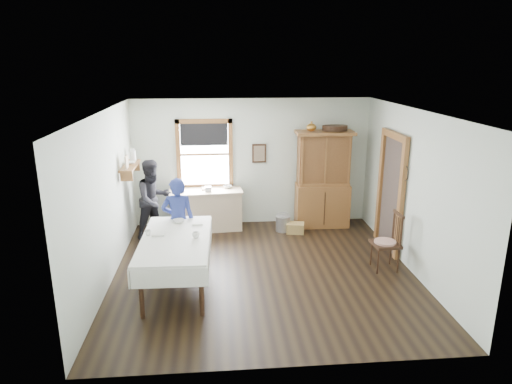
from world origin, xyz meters
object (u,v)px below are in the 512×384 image
work_counter (206,210)px  china_hutch (323,179)px  woman_blue (178,224)px  spindle_chair (386,241)px  figure_dark (154,202)px  wicker_basket (295,228)px  dining_table (177,262)px  pail (283,223)px

work_counter → china_hutch: (2.47, 0.04, 0.60)m
woman_blue → spindle_chair: bearing=171.9°
woman_blue → figure_dark: 1.40m
wicker_basket → woman_blue: 2.67m
china_hutch → spindle_chair: (0.59, -2.22, -0.52)m
spindle_chair → woman_blue: 3.56m
dining_table → figure_dark: (-0.60, 2.16, 0.33)m
figure_dark → work_counter: bearing=-20.8°
work_counter → china_hutch: size_ratio=0.73×
work_counter → spindle_chair: spindle_chair is taller
work_counter → china_hutch: china_hutch is taller
china_hutch → pail: (-0.88, -0.27, -0.86)m
pail → wicker_basket: pail is taller
work_counter → figure_dark: 1.12m
spindle_chair → wicker_basket: spindle_chair is taller
spindle_chair → woman_blue: woman_blue is taller
pail → dining_table: bearing=-131.5°
wicker_basket → woman_blue: size_ratio=0.25×
spindle_chair → figure_dark: size_ratio=0.69×
work_counter → figure_dark: (-1.02, -0.35, 0.31)m
spindle_chair → figure_dark: figure_dark is taller
china_hutch → dining_table: bearing=-137.2°
work_counter → dining_table: work_counter is taller
work_counter → pail: work_counter is taller
china_hutch → spindle_chair: size_ratio=2.01×
wicker_basket → spindle_chair: bearing=-55.9°
spindle_chair → pail: spindle_chair is taller
dining_table → figure_dark: figure_dark is taller
wicker_basket → china_hutch: bearing=32.6°
wicker_basket → woman_blue: bearing=-151.3°
china_hutch → spindle_chair: china_hutch is taller
work_counter → wicker_basket: 1.90m
work_counter → china_hutch: bearing=-3.6°
china_hutch → wicker_basket: (-0.64, -0.41, -0.92)m
figure_dark → spindle_chair: bearing=-63.6°
spindle_chair → figure_dark: bearing=151.6°
woman_blue → dining_table: bearing=92.5°
spindle_chair → wicker_basket: (-1.23, 1.81, -0.40)m
dining_table → woman_blue: size_ratio=1.43×
china_hutch → pail: size_ratio=6.35×
woman_blue → figure_dark: (-0.58, 1.27, 0.02)m
china_hutch → pail: 1.26m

